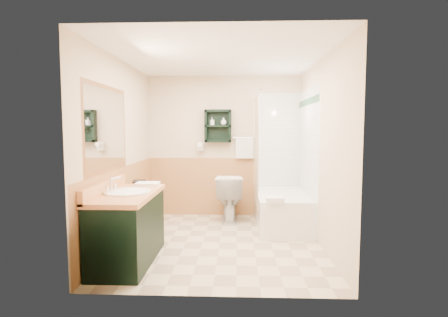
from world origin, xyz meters
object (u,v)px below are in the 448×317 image
(wall_shelf, at_px, (218,126))
(soap_bottle_a, at_px, (212,123))
(hair_dryer, at_px, (201,147))
(vanity_book, at_px, (132,174))
(bathtub, at_px, (282,209))
(vanity, at_px, (128,227))
(toilet, at_px, (229,198))
(soap_bottle_b, at_px, (224,122))

(wall_shelf, relative_size, soap_bottle_a, 4.26)
(hair_dryer, relative_size, vanity_book, 1.05)
(vanity_book, bearing_deg, bathtub, 7.83)
(vanity, bearing_deg, toilet, 59.25)
(vanity, bearing_deg, vanity_book, 102.72)
(toilet, bearing_deg, soap_bottle_b, -72.33)
(soap_bottle_b, bearing_deg, vanity_book, -129.92)
(toilet, distance_m, vanity_book, 1.75)
(soap_bottle_a, relative_size, soap_bottle_b, 1.03)
(bathtub, height_order, soap_bottle_a, soap_bottle_a)
(soap_bottle_b, bearing_deg, hair_dryer, 175.66)
(hair_dryer, height_order, vanity_book, hair_dryer)
(vanity, bearing_deg, bathtub, 38.58)
(bathtub, distance_m, vanity_book, 2.33)
(vanity_book, bearing_deg, wall_shelf, 39.42)
(vanity_book, xyz_separation_m, soap_bottle_a, (0.96, 1.38, 0.69))
(soap_bottle_a, bearing_deg, wall_shelf, 2.86)
(wall_shelf, bearing_deg, bathtub, -29.74)
(vanity, relative_size, soap_bottle_b, 9.92)
(bathtub, distance_m, soap_bottle_a, 1.84)
(toilet, relative_size, vanity_book, 3.37)
(hair_dryer, bearing_deg, soap_bottle_b, -4.34)
(wall_shelf, xyz_separation_m, toilet, (0.19, -0.29, -1.17))
(soap_bottle_a, bearing_deg, vanity, -110.62)
(wall_shelf, distance_m, vanity, 2.57)
(hair_dryer, relative_size, soap_bottle_b, 1.91)
(wall_shelf, relative_size, hair_dryer, 2.29)
(wall_shelf, xyz_separation_m, soap_bottle_b, (0.10, -0.01, 0.06))
(wall_shelf, distance_m, vanity_book, 1.86)
(wall_shelf, height_order, hair_dryer, wall_shelf)
(wall_shelf, xyz_separation_m, bathtub, (1.03, -0.59, -1.29))
(vanity, xyz_separation_m, toilet, (1.09, 1.83, -0.02))
(toilet, distance_m, soap_bottle_a, 1.28)
(vanity_book, distance_m, soap_bottle_b, 1.93)
(bathtub, relative_size, toilet, 1.94)
(bathtub, bearing_deg, vanity, -141.42)
(soap_bottle_a, bearing_deg, vanity_book, -124.80)
(soap_bottle_a, bearing_deg, bathtub, -27.30)
(bathtub, relative_size, vanity_book, 6.54)
(soap_bottle_b, bearing_deg, bathtub, -31.99)
(hair_dryer, distance_m, vanity_book, 1.63)
(toilet, relative_size, soap_bottle_a, 5.98)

